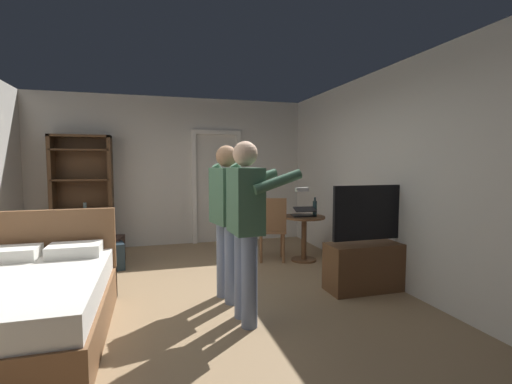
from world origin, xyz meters
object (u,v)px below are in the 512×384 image
object	(u,v)px
side_table	(304,231)
suitcase_small	(104,250)
suitcase_dark	(101,257)
tv_flatscreen	(374,259)
laptop	(303,213)
bed	(26,305)
bookshelf	(83,190)
bottle_on_table	(315,208)
person_blue_shirt	(246,219)
person_striped_shirt	(228,212)
wooden_chair	(272,226)

from	to	relation	value
side_table	suitcase_small	world-z (taller)	side_table
suitcase_dark	suitcase_small	xyz separation A→B (m)	(0.00, 0.33, 0.02)
tv_flatscreen	laptop	distance (m)	1.44
side_table	suitcase_dark	distance (m)	2.99
suitcase_dark	bed	bearing A→B (deg)	-110.61
suitcase_small	bookshelf	bearing A→B (deg)	123.52
bookshelf	laptop	world-z (taller)	bookshelf
side_table	suitcase_dark	world-z (taller)	side_table
bottle_on_table	person_blue_shirt	xyz separation A→B (m)	(-1.54, -1.76, 0.17)
person_striped_shirt	person_blue_shirt	bearing A→B (deg)	-84.86
tv_flatscreen	wooden_chair	bearing A→B (deg)	117.62
bottle_on_table	suitcase_small	xyz separation A→B (m)	(-3.10, 0.74, -0.62)
laptop	wooden_chair	size ratio (longest dim) A/B	0.37
suitcase_dark	person_blue_shirt	bearing A→B (deg)	-64.90
suitcase_dark	wooden_chair	bearing A→B (deg)	-15.93
side_table	wooden_chair	xyz separation A→B (m)	(-0.49, 0.10, 0.07)
laptop	person_blue_shirt	world-z (taller)	person_blue_shirt
side_table	wooden_chair	bearing A→B (deg)	168.13
suitcase_dark	bottle_on_table	bearing A→B (deg)	-18.23
tv_flatscreen	laptop	world-z (taller)	tv_flatscreen
laptop	wooden_chair	world-z (taller)	wooden_chair
bed	laptop	world-z (taller)	bed
tv_flatscreen	bottle_on_table	xyz separation A→B (m)	(-0.16, 1.32, 0.46)
wooden_chair	bottle_on_table	bearing A→B (deg)	-16.21
bed	person_striped_shirt	distance (m)	2.02
side_table	person_striped_shirt	size ratio (longest dim) A/B	0.41
bookshelf	bottle_on_table	world-z (taller)	bookshelf
wooden_chair	person_blue_shirt	bearing A→B (deg)	-115.14
bed	bookshelf	distance (m)	3.29
person_striped_shirt	suitcase_small	distance (m)	2.54
side_table	bottle_on_table	bearing A→B (deg)	-29.74
person_blue_shirt	person_striped_shirt	size ratio (longest dim) A/B	1.01
bottle_on_table	person_blue_shirt	world-z (taller)	person_blue_shirt
bed	suitcase_dark	xyz separation A→B (m)	(0.34, 1.98, -0.12)
laptop	bottle_on_table	distance (m)	0.19
laptop	bottle_on_table	bearing A→B (deg)	-11.96
side_table	suitcase_dark	size ratio (longest dim) A/B	1.15
bookshelf	laptop	bearing A→B (deg)	-25.51
laptop	bed	bearing A→B (deg)	-153.81
side_table	person_striped_shirt	bearing A→B (deg)	-139.58
bed	tv_flatscreen	world-z (taller)	tv_flatscreen
person_striped_shirt	suitcase_small	bearing A→B (deg)	128.52
person_blue_shirt	suitcase_small	distance (m)	3.05
wooden_chair	person_striped_shirt	size ratio (longest dim) A/B	0.58
person_striped_shirt	suitcase_dark	xyz separation A→B (m)	(-1.51, 1.56, -0.80)
laptop	bottle_on_table	size ratio (longest dim) A/B	1.24
laptop	person_striped_shirt	xyz separation A→B (m)	(-1.42, -1.19, 0.23)
suitcase_dark	suitcase_small	distance (m)	0.33
side_table	wooden_chair	distance (m)	0.50
person_striped_shirt	bottle_on_table	bearing A→B (deg)	36.00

